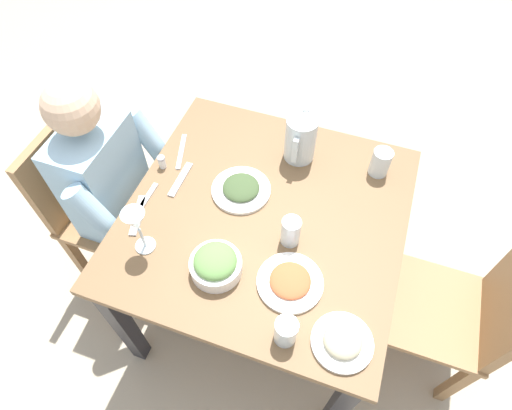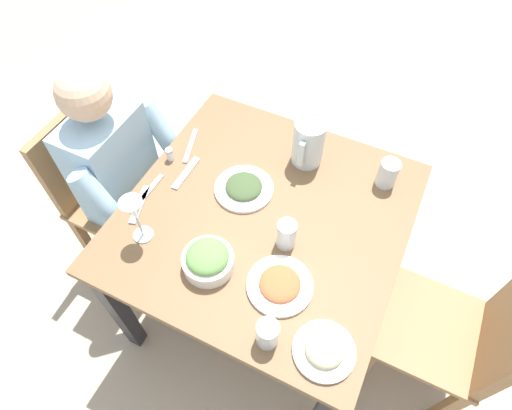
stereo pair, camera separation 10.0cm
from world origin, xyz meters
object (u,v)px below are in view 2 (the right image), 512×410
at_px(plate_dolmas, 244,188).
at_px(dining_table, 264,231).
at_px(water_glass_far_right, 286,234).
at_px(diner_near, 135,183).
at_px(chair_far, 460,335).
at_px(salad_bowl, 208,260).
at_px(salt_shaker, 170,154).
at_px(chair_near, 105,187).
at_px(water_pitcher, 308,143).
at_px(plate_beans, 324,350).
at_px(water_glass_far_left, 268,334).
at_px(wine_glass, 134,212).
at_px(plate_rice_curry, 280,285).
at_px(water_glass_center, 388,173).

bearing_deg(plate_dolmas, dining_table, 60.60).
bearing_deg(water_glass_far_right, dining_table, -123.90).
bearing_deg(water_glass_far_right, diner_near, -94.84).
bearing_deg(plate_dolmas, chair_far, 85.54).
bearing_deg(salad_bowl, salt_shaker, -133.03).
xyz_separation_m(chair_near, water_glass_far_right, (0.06, 0.90, 0.32)).
height_order(water_pitcher, plate_beans, water_pitcher).
relative_size(plate_dolmas, water_glass_far_left, 2.15).
xyz_separation_m(dining_table, wine_glass, (0.26, -0.34, 0.25)).
distance_m(dining_table, salad_bowl, 0.32).
distance_m(plate_beans, wine_glass, 0.72).
bearing_deg(chair_near, dining_table, 91.32).
distance_m(chair_near, water_glass_far_right, 0.96).
xyz_separation_m(plate_rice_curry, water_glass_far_right, (-0.16, -0.05, 0.04)).
bearing_deg(salad_bowl, chair_far, 106.88).
height_order(diner_near, wine_glass, diner_near).
xyz_separation_m(water_pitcher, water_glass_center, (-0.02, 0.31, -0.04)).
relative_size(plate_dolmas, water_glass_far_right, 1.94).
bearing_deg(chair_far, plate_dolmas, -94.46).
height_order(chair_far, water_glass_far_left, chair_far).
height_order(water_pitcher, salt_shaker, water_pitcher).
bearing_deg(dining_table, wine_glass, -52.26).
xyz_separation_m(dining_table, plate_rice_curry, (0.23, 0.16, 0.13)).
relative_size(dining_table, diner_near, 0.86).
bearing_deg(water_pitcher, plate_dolmas, -32.18).
distance_m(dining_table, water_glass_far_left, 0.48).
bearing_deg(salad_bowl, water_pitcher, 168.90).
distance_m(chair_near, plate_beans, 1.23).
bearing_deg(plate_beans, chair_far, 130.39).
distance_m(chair_near, chair_far, 1.57).
bearing_deg(plate_beans, diner_near, -110.13).
distance_m(wine_glass, salt_shaker, 0.37).
relative_size(water_pitcher, wine_glass, 0.97).
height_order(plate_dolmas, wine_glass, wine_glass).
bearing_deg(water_glass_far_right, plate_rice_curry, 17.07).
bearing_deg(water_pitcher, chair_far, 67.44).
distance_m(water_glass_center, wine_glass, 0.91).
height_order(dining_table, chair_far, chair_far).
distance_m(plate_rice_curry, water_glass_far_left, 0.18).
bearing_deg(plate_dolmas, wine_glass, -34.11).
bearing_deg(chair_far, water_glass_far_left, -55.74).
bearing_deg(water_glass_center, water_glass_far_left, -11.24).
distance_m(diner_near, salt_shaker, 0.22).
xyz_separation_m(salad_bowl, plate_beans, (0.10, 0.44, -0.03)).
xyz_separation_m(salad_bowl, plate_dolmas, (-0.33, -0.04, -0.03)).
distance_m(plate_rice_curry, water_glass_center, 0.59).
distance_m(water_pitcher, wine_glass, 0.69).
height_order(chair_near, plate_dolmas, chair_near).
bearing_deg(water_glass_far_left, water_pitcher, -167.03).
bearing_deg(water_glass_far_left, plate_dolmas, -146.11).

